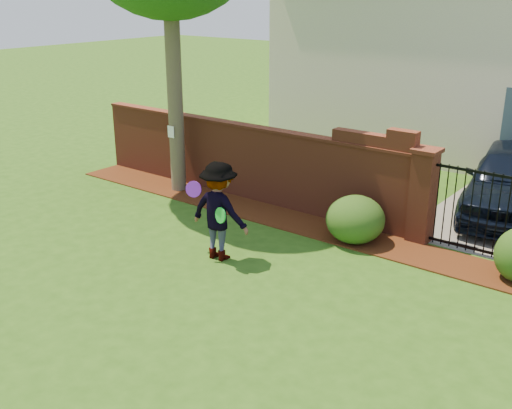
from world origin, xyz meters
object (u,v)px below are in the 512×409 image
Objects in this scene: man at (218,212)px; frisbee_purple at (194,189)px; car at (512,184)px; frisbee_green at (220,215)px.

man reaches higher than frisbee_purple.
car is 2.48× the size of man.
car is 6.55m from frisbee_green.
man reaches higher than frisbee_green.
car is at bearing 54.65° from frisbee_purple.
car is at bearing -127.61° from man.
frisbee_purple is 0.74m from frisbee_green.
car is 15.42× the size of frisbee_purple.
frisbee_green is (0.66, -0.03, -0.34)m from frisbee_purple.
frisbee_green is at bearing 135.08° from man.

